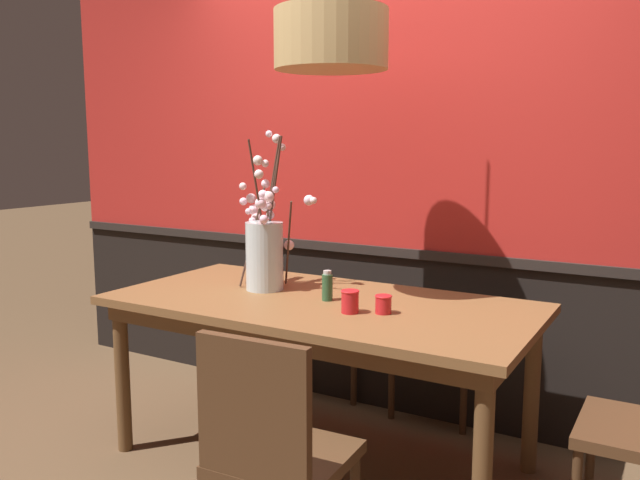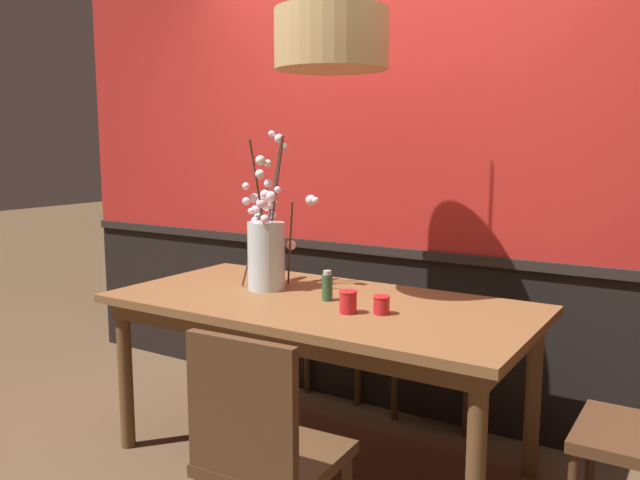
% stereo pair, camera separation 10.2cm
% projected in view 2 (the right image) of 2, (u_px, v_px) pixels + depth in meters
% --- Properties ---
extents(ground_plane, '(24.00, 24.00, 0.00)m').
position_uv_depth(ground_plane, '(320.00, 459.00, 3.09)').
color(ground_plane, brown).
extents(back_wall, '(4.65, 0.14, 2.82)m').
position_uv_depth(back_wall, '(395.00, 160.00, 3.52)').
color(back_wall, black).
rests_on(back_wall, ground).
extents(dining_table, '(1.94, 0.96, 0.78)m').
position_uv_depth(dining_table, '(320.00, 317.00, 2.98)').
color(dining_table, brown).
rests_on(dining_table, ground).
extents(chair_far_side_right, '(0.47, 0.44, 0.91)m').
position_uv_depth(chair_far_side_right, '(448.00, 320.00, 3.58)').
color(chair_far_side_right, '#4C301C').
rests_on(chair_far_side_right, ground).
extents(chair_far_side_left, '(0.42, 0.40, 0.97)m').
position_uv_depth(chair_far_side_left, '(353.00, 300.00, 3.94)').
color(chair_far_side_left, '#4C301C').
rests_on(chair_far_side_left, ground).
extents(chair_near_side_right, '(0.43, 0.44, 0.92)m').
position_uv_depth(chair_near_side_right, '(264.00, 450.00, 2.09)').
color(chair_near_side_right, '#4C301C').
rests_on(chair_near_side_right, ground).
extents(vase_with_blossoms, '(0.41, 0.32, 0.77)m').
position_uv_depth(vase_with_blossoms, '(267.00, 248.00, 3.18)').
color(vase_with_blossoms, silver).
rests_on(vase_with_blossoms, dining_table).
extents(candle_holder_nearer_center, '(0.07, 0.07, 0.08)m').
position_uv_depth(candle_holder_nearer_center, '(382.00, 305.00, 2.72)').
color(candle_holder_nearer_center, red).
rests_on(candle_holder_nearer_center, dining_table).
extents(candle_holder_nearer_edge, '(0.08, 0.08, 0.10)m').
position_uv_depth(candle_holder_nearer_edge, '(348.00, 302.00, 2.74)').
color(candle_holder_nearer_edge, red).
rests_on(candle_holder_nearer_edge, dining_table).
extents(condiment_bottle, '(0.05, 0.05, 0.14)m').
position_uv_depth(condiment_bottle, '(327.00, 286.00, 2.95)').
color(condiment_bottle, '#2D5633').
rests_on(condiment_bottle, dining_table).
extents(pendant_lamp, '(0.50, 0.50, 1.01)m').
position_uv_depth(pendant_lamp, '(331.00, 40.00, 2.84)').
color(pendant_lamp, tan).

